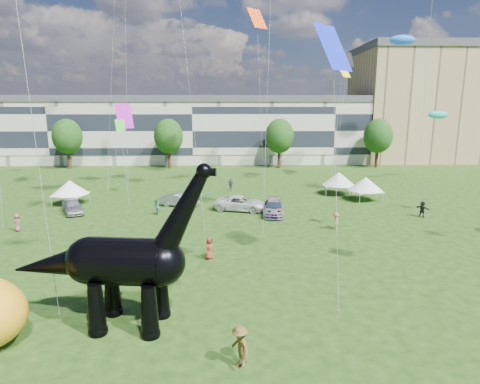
{
  "coord_description": "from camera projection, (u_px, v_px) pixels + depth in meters",
  "views": [
    {
      "loc": [
        -1.03,
        -19.66,
        10.85
      ],
      "look_at": [
        -0.31,
        8.0,
        5.0
      ],
      "focal_mm": 30.0,
      "sensor_mm": 36.0,
      "label": 1
    }
  ],
  "objects": [
    {
      "name": "terrace_row",
      "position": [
        195.0,
        132.0,
        80.7
      ],
      "size": [
        78.0,
        11.0,
        12.0
      ],
      "primitive_type": "cube",
      "color": "beige",
      "rests_on": "ground"
    },
    {
      "name": "tree_mid_right",
      "position": [
        280.0,
        133.0,
        72.24
      ],
      "size": [
        5.2,
        5.2,
        9.44
      ],
      "color": "#382314",
      "rests_on": "ground"
    },
    {
      "name": "car_white",
      "position": [
        241.0,
        203.0,
        42.95
      ],
      "size": [
        6.09,
        3.94,
        1.56
      ],
      "primitive_type": "imported",
      "rotation": [
        0.0,
        0.0,
        1.31
      ],
      "color": "silver",
      "rests_on": "ground"
    },
    {
      "name": "car_dark",
      "position": [
        273.0,
        208.0,
        41.18
      ],
      "size": [
        2.44,
        5.19,
        1.46
      ],
      "primitive_type": "imported",
      "rotation": [
        0.0,
        0.0,
        -0.08
      ],
      "color": "#595960",
      "rests_on": "ground"
    },
    {
      "name": "ground",
      "position": [
        250.0,
        314.0,
        21.5
      ],
      "size": [
        220.0,
        220.0,
        0.0
      ],
      "primitive_type": "plane",
      "color": "#16330C",
      "rests_on": "ground"
    },
    {
      "name": "dinosaur_sculpture",
      "position": [
        119.0,
        264.0,
        19.8
      ],
      "size": [
        10.65,
        3.23,
        8.67
      ],
      "rotation": [
        0.0,
        0.0,
        -0.12
      ],
      "color": "black",
      "rests_on": "ground"
    },
    {
      "name": "apartment_block",
      "position": [
        425.0,
        107.0,
        83.82
      ],
      "size": [
        28.0,
        18.0,
        22.0
      ],
      "primitive_type": "cube",
      "color": "tan",
      "rests_on": "ground"
    },
    {
      "name": "tree_far_right",
      "position": [
        378.0,
        133.0,
        72.7
      ],
      "size": [
        5.2,
        5.2,
        9.44
      ],
      "color": "#382314",
      "rests_on": "ground"
    },
    {
      "name": "visitors",
      "position": [
        211.0,
        227.0,
        34.15
      ],
      "size": [
        49.68,
        38.49,
        1.9
      ],
      "color": "black",
      "rests_on": "ground"
    },
    {
      "name": "gazebo_left",
      "position": [
        70.0,
        188.0,
        45.39
      ],
      "size": [
        4.5,
        4.5,
        2.8
      ],
      "rotation": [
        0.0,
        0.0,
        -0.13
      ],
      "color": "white",
      "rests_on": "ground"
    },
    {
      "name": "tree_mid_left",
      "position": [
        168.0,
        133.0,
        71.73
      ],
      "size": [
        5.2,
        5.2,
        9.44
      ],
      "color": "#382314",
      "rests_on": "ground"
    },
    {
      "name": "tree_far_left",
      "position": [
        67.0,
        134.0,
        71.28
      ],
      "size": [
        5.2,
        5.2,
        9.44
      ],
      "color": "#382314",
      "rests_on": "ground"
    },
    {
      "name": "car_silver",
      "position": [
        73.0,
        206.0,
        41.83
      ],
      "size": [
        3.7,
        4.76,
        1.51
      ],
      "primitive_type": "imported",
      "rotation": [
        0.0,
        0.0,
        0.5
      ],
      "color": "#B3B4B8",
      "rests_on": "ground"
    },
    {
      "name": "gazebo_near",
      "position": [
        366.0,
        184.0,
        47.39
      ],
      "size": [
        4.69,
        4.69,
        2.8
      ],
      "rotation": [
        0.0,
        0.0,
        0.19
      ],
      "color": "white",
      "rests_on": "ground"
    },
    {
      "name": "gazebo_far",
      "position": [
        339.0,
        179.0,
        50.6
      ],
      "size": [
        4.94,
        4.94,
        2.86
      ],
      "rotation": [
        0.0,
        0.0,
        -0.24
      ],
      "color": "silver",
      "rests_on": "ground"
    },
    {
      "name": "car_grey",
      "position": [
        180.0,
        200.0,
        44.82
      ],
      "size": [
        4.5,
        2.67,
        1.4
      ],
      "primitive_type": "imported",
      "rotation": [
        0.0,
        0.0,
        1.27
      ],
      "color": "gray",
      "rests_on": "ground"
    }
  ]
}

